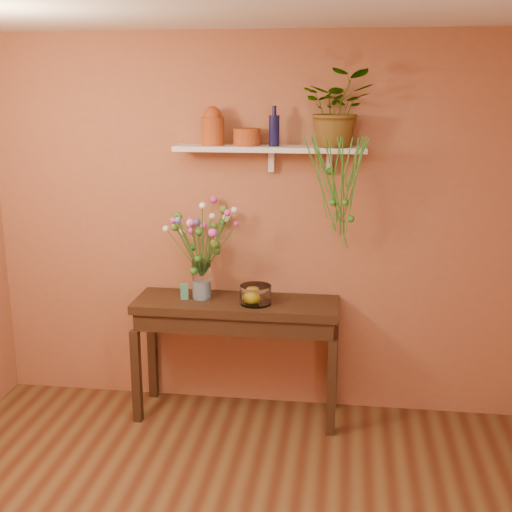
{
  "coord_description": "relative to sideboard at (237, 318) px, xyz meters",
  "views": [
    {
      "loc": [
        0.59,
        -2.68,
        2.35
      ],
      "look_at": [
        0.0,
        1.55,
        1.25
      ],
      "focal_mm": 47.29,
      "sensor_mm": 36.0,
      "label": 1
    }
  ],
  "objects": [
    {
      "name": "glass_vase",
      "position": [
        -0.25,
        0.02,
        0.25
      ],
      "size": [
        0.13,
        0.13,
        0.28
      ],
      "color": "white",
      "rests_on": "sideboard"
    },
    {
      "name": "room",
      "position": [
        0.17,
        -1.75,
        0.61
      ],
      "size": [
        4.04,
        4.04,
        2.7
      ],
      "color": "brown",
      "rests_on": "ground"
    },
    {
      "name": "terracotta_jug",
      "position": [
        -0.17,
        0.11,
        1.32
      ],
      "size": [
        0.16,
        0.16,
        0.26
      ],
      "color": "#A14B1E",
      "rests_on": "wall_shelf"
    },
    {
      "name": "carton",
      "position": [
        -0.37,
        -0.01,
        0.18
      ],
      "size": [
        0.06,
        0.05,
        0.11
      ],
      "primitive_type": "cube",
      "rotation": [
        0.0,
        0.0,
        0.25
      ],
      "color": "teal",
      "rests_on": "sideboard"
    },
    {
      "name": "sideboard",
      "position": [
        0.0,
        0.0,
        0.0
      ],
      "size": [
        1.43,
        0.46,
        0.87
      ],
      "color": "#342315",
      "rests_on": "ground"
    },
    {
      "name": "plant_fronds",
      "position": [
        0.69,
        -0.04,
        0.94
      ],
      "size": [
        0.42,
        0.41,
        0.76
      ],
      "color": "#2D741F",
      "rests_on": "wall_shelf"
    },
    {
      "name": "bouquet",
      "position": [
        -0.24,
        0.02,
        0.62
      ],
      "size": [
        0.54,
        0.53,
        0.55
      ],
      "color": "#386B28",
      "rests_on": "glass_vase"
    },
    {
      "name": "terracotta_pot",
      "position": [
        0.06,
        0.14,
        1.25
      ],
      "size": [
        0.22,
        0.22,
        0.11
      ],
      "primitive_type": "cylinder",
      "rotation": [
        0.0,
        0.0,
        0.19
      ],
      "color": "#A14B1E",
      "rests_on": "wall_shelf"
    },
    {
      "name": "blue_bottle",
      "position": [
        0.25,
        0.11,
        1.3
      ],
      "size": [
        0.08,
        0.08,
        0.27
      ],
      "color": "#11103B",
      "rests_on": "wall_shelf"
    },
    {
      "name": "wall_shelf",
      "position": [
        0.23,
        0.13,
        1.17
      ],
      "size": [
        1.3,
        0.24,
        0.19
      ],
      "color": "white",
      "rests_on": "room"
    },
    {
      "name": "glass_bowl",
      "position": [
        0.14,
        -0.05,
        0.19
      ],
      "size": [
        0.22,
        0.22,
        0.13
      ],
      "color": "white",
      "rests_on": "sideboard"
    },
    {
      "name": "spider_plant",
      "position": [
        0.67,
        0.12,
        1.45
      ],
      "size": [
        0.46,
        0.4,
        0.5
      ],
      "primitive_type": "imported",
      "rotation": [
        0.0,
        0.0,
        0.02
      ],
      "color": "#2D741F",
      "rests_on": "wall_shelf"
    },
    {
      "name": "lemon",
      "position": [
        0.12,
        -0.05,
        0.18
      ],
      "size": [
        0.09,
        0.09,
        0.09
      ],
      "primitive_type": "sphere",
      "color": "yellow",
      "rests_on": "glass_bowl"
    }
  ]
}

